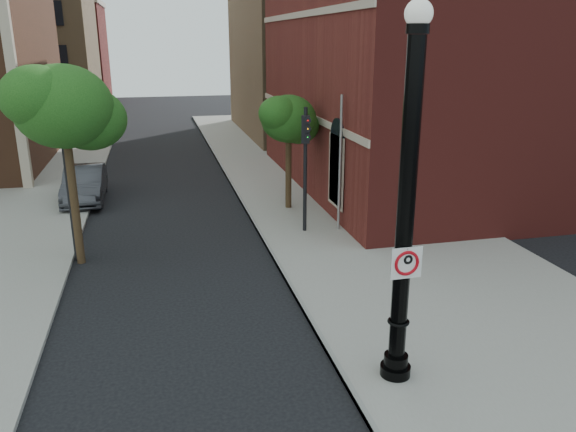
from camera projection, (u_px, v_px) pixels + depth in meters
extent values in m
plane|color=black|center=(238.00, 380.00, 11.23)|extent=(120.00, 120.00, 0.00)
cube|color=gray|center=(353.00, 213.00, 21.81)|extent=(8.00, 60.00, 0.12)
cube|color=gray|center=(253.00, 220.00, 20.94)|extent=(0.10, 60.00, 0.14)
cube|color=maroon|center=(532.00, 51.00, 25.95)|extent=(22.00, 16.00, 12.00)
cube|color=black|center=(337.00, 171.00, 20.07)|extent=(0.08, 1.40, 2.40)
cube|color=#B6A48D|center=(302.00, 112.00, 24.26)|extent=(0.06, 16.00, 0.25)
cube|color=#B6A48D|center=(302.00, 14.00, 23.06)|extent=(0.06, 16.00, 0.25)
cube|color=#B6A48D|center=(6.00, 27.00, 23.34)|extent=(0.40, 0.40, 14.00)
cube|color=olive|center=(19.00, 46.00, 47.58)|extent=(12.00, 12.00, 12.00)
cube|color=maroon|center=(48.00, 54.00, 60.87)|extent=(12.00, 12.00, 10.00)
cube|color=olive|center=(393.00, 32.00, 40.49)|extent=(22.00, 14.00, 14.00)
cylinder|color=black|center=(395.00, 372.00, 11.20)|extent=(0.61, 0.61, 0.32)
cylinder|color=black|center=(396.00, 361.00, 11.12)|extent=(0.48, 0.48, 0.27)
cylinder|color=black|center=(405.00, 215.00, 10.21)|extent=(0.32, 0.32, 6.27)
torus|color=black|center=(398.00, 322.00, 10.86)|extent=(0.43, 0.43, 0.06)
cylinder|color=black|center=(418.00, 29.00, 9.24)|extent=(0.39, 0.39, 0.16)
sphere|color=silver|center=(419.00, 13.00, 9.17)|extent=(0.48, 0.48, 0.48)
cube|color=white|center=(407.00, 263.00, 10.30)|extent=(0.61, 0.03, 0.61)
cube|color=black|center=(407.00, 249.00, 10.21)|extent=(0.61, 0.02, 0.05)
cube|color=black|center=(406.00, 277.00, 10.38)|extent=(0.61, 0.02, 0.05)
cube|color=black|center=(392.00, 264.00, 10.23)|extent=(0.05, 0.01, 0.61)
cube|color=black|center=(420.00, 262.00, 10.37)|extent=(0.05, 0.01, 0.61)
torus|color=#B40711|center=(407.00, 263.00, 10.30)|extent=(0.49, 0.07, 0.49)
cube|color=#B40711|center=(407.00, 263.00, 10.30)|extent=(0.35, 0.01, 0.35)
cube|color=black|center=(404.00, 263.00, 10.28)|extent=(0.06, 0.01, 0.29)
torus|color=black|center=(408.00, 260.00, 10.28)|extent=(0.19, 0.06, 0.19)
cylinder|color=black|center=(407.00, 249.00, 10.22)|extent=(0.03, 0.02, 0.03)
imported|color=#313136|center=(85.00, 184.00, 23.48)|extent=(1.57, 4.45, 1.46)
cylinder|color=black|center=(68.00, 179.00, 16.57)|extent=(0.15, 0.15, 5.17)
cube|color=black|center=(61.00, 120.00, 16.05)|extent=(0.40, 0.39, 1.08)
sphere|color=#E50505|center=(56.00, 107.00, 15.78)|extent=(0.19, 0.19, 0.19)
sphere|color=#FF8C00|center=(58.00, 119.00, 15.87)|extent=(0.19, 0.19, 0.19)
sphere|color=#00E519|center=(59.00, 130.00, 15.97)|extent=(0.19, 0.19, 0.19)
cylinder|color=black|center=(305.00, 172.00, 19.04)|extent=(0.13, 0.13, 4.40)
cube|color=black|center=(306.00, 129.00, 18.60)|extent=(0.33, 0.32, 0.92)
sphere|color=#E50505|center=(308.00, 120.00, 18.38)|extent=(0.16, 0.16, 0.16)
sphere|color=#FF8C00|center=(308.00, 129.00, 18.47)|extent=(0.16, 0.16, 0.16)
sphere|color=#00E519|center=(308.00, 137.00, 18.55)|extent=(0.16, 0.16, 0.16)
cylinder|color=#999999|center=(340.00, 166.00, 19.15)|extent=(0.10, 0.10, 4.78)
cylinder|color=#332414|center=(73.00, 193.00, 16.48)|extent=(0.24, 0.24, 4.40)
ellipsoid|color=#184512|center=(63.00, 107.00, 15.72)|extent=(2.77, 2.77, 2.35)
ellipsoid|color=#184512|center=(90.00, 119.00, 16.46)|extent=(2.14, 2.14, 1.82)
ellipsoid|color=#184512|center=(37.00, 97.00, 15.15)|extent=(2.01, 2.01, 1.71)
cylinder|color=#332414|center=(68.00, 152.00, 23.49)|extent=(0.24, 0.24, 4.00)
ellipsoid|color=#184512|center=(61.00, 97.00, 22.80)|extent=(2.51, 2.51, 2.14)
ellipsoid|color=#184512|center=(78.00, 105.00, 23.47)|extent=(1.94, 1.94, 1.65)
ellipsoid|color=#184512|center=(45.00, 91.00, 22.28)|extent=(1.83, 1.83, 1.55)
cylinder|color=#332414|center=(288.00, 169.00, 21.91)|extent=(0.24, 0.24, 3.39)
ellipsoid|color=#184512|center=(288.00, 119.00, 21.33)|extent=(2.13, 2.13, 1.81)
ellipsoid|color=#184512|center=(298.00, 126.00, 21.89)|extent=(1.64, 1.64, 1.40)
ellipsoid|color=#184512|center=(279.00, 114.00, 20.89)|extent=(1.55, 1.55, 1.32)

